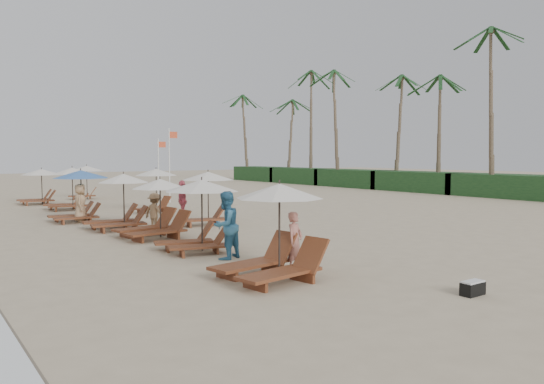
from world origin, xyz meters
TOP-DOWN VIEW (x-y plane):
  - ground at (0.00, 0.00)m, footprint 160.00×160.00m
  - shrub_hedge at (22.00, 14.50)m, footprint 3.20×53.00m
  - palm_row at (21.91, 15.40)m, footprint 7.00×52.00m
  - lounger_station_0 at (-5.39, -3.06)m, footprint 2.67×2.28m
  - lounger_station_1 at (-5.09, 1.18)m, footprint 2.53×2.30m
  - lounger_station_2 at (-5.15, 4.44)m, footprint 2.63×2.22m
  - lounger_station_3 at (-5.46, 7.22)m, footprint 2.56×2.17m
  - lounger_station_4 at (-6.09, 10.58)m, footprint 2.59×2.42m
  - lounger_station_5 at (-5.08, 16.11)m, footprint 2.52×2.29m
  - lounger_station_6 at (-5.67, 20.48)m, footprint 2.59×2.36m
  - inland_station_0 at (-1.96, 6.43)m, footprint 2.73×2.24m
  - inland_station_1 at (-1.70, 12.46)m, footprint 2.56×2.24m
  - inland_station_2 at (-2.28, 22.80)m, footprint 2.53×2.24m
  - beachgoer_near at (-4.32, -2.67)m, footprint 0.64×0.55m
  - beachgoer_mid_a at (-4.97, -0.35)m, footprint 1.13×1.02m
  - beachgoer_mid_b at (-4.43, 5.93)m, footprint 0.89×1.09m
  - beachgoer_far_a at (-2.06, 8.46)m, footprint 0.76×1.14m
  - beachgoer_far_b at (-6.00, 10.37)m, footprint 0.81×0.96m
  - duffel_bag at (-2.71, -6.63)m, footprint 0.54×0.27m
  - flag_pole_near at (1.29, 17.11)m, footprint 0.59×0.08m
  - flag_pole_far at (2.25, 21.02)m, footprint 0.60×0.08m

SIDE VIEW (x-z plane):
  - ground at x=0.00m, z-range 0.00..0.00m
  - duffel_bag at x=-2.71m, z-range 0.00..0.30m
  - beachgoer_mid_b at x=-4.43m, z-range 0.00..1.47m
  - beachgoer_near at x=-4.32m, z-range 0.00..1.50m
  - shrub_hedge at x=22.00m, z-range 0.00..1.60m
  - beachgoer_far_b at x=-6.00m, z-range 0.00..1.68m
  - beachgoer_far_a at x=-2.06m, z-range 0.00..1.80m
  - lounger_station_2 at x=-5.15m, z-range -0.12..1.97m
  - beachgoer_mid_a at x=-4.97m, z-range 0.00..1.91m
  - lounger_station_3 at x=-5.46m, z-range -0.11..2.08m
  - lounger_station_0 at x=-5.39m, z-range -0.13..2.12m
  - lounger_station_5 at x=-5.08m, z-range -0.08..2.19m
  - lounger_station_6 at x=-5.67m, z-range 0.08..2.18m
  - lounger_station_1 at x=-5.09m, z-range 0.09..2.26m
  - lounger_station_4 at x=-6.09m, z-range 0.11..2.38m
  - inland_station_0 at x=-1.96m, z-range 0.25..2.48m
  - inland_station_1 at x=-1.70m, z-range 0.37..2.59m
  - inland_station_2 at x=-2.28m, z-range 0.39..2.61m
  - flag_pole_far at x=2.25m, z-range 0.24..4.30m
  - flag_pole_near at x=1.29m, z-range 0.25..4.83m
  - palm_row at x=21.91m, z-range 3.76..16.06m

